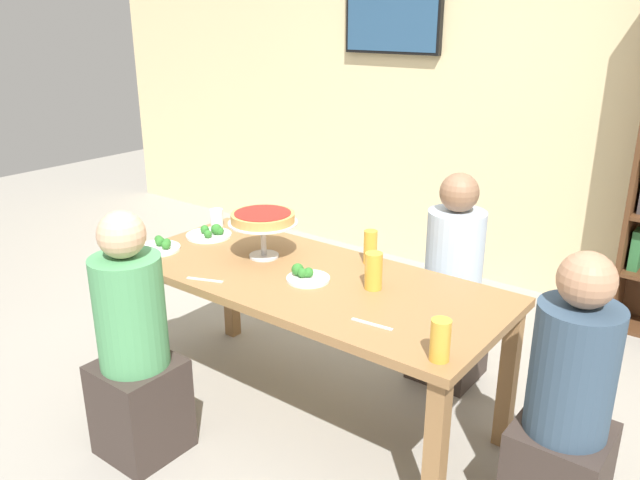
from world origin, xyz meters
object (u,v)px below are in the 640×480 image
Objects in this scene: television at (392,19)px; salad_plate_far_diner at (306,275)px; diner_head_east at (565,419)px; cutlery_knife_near at (372,324)px; salad_plate_spare at (159,246)px; diner_near_left at (135,355)px; water_glass_clear_near at (217,218)px; beer_glass_amber_tall at (370,247)px; beer_glass_amber_spare at (374,271)px; dining_table at (307,293)px; diner_far_right at (452,294)px; beer_glass_amber_short at (440,340)px; salad_plate_near_diner at (210,233)px; cutlery_fork_near at (205,280)px; deep_dish_pizza_stand at (263,220)px.

salad_plate_far_diner is at bearing -67.58° from television.
diner_head_east is 6.39× the size of cutlery_knife_near.
diner_head_east is 4.77× the size of salad_plate_spare.
water_glass_clear_near is (-0.46, 0.95, 0.30)m from diner_near_left.
beer_glass_amber_spare is (0.18, -0.25, 0.00)m from beer_glass_amber_tall.
salad_plate_far_diner is 0.52m from cutlery_knife_near.
diner_near_left is 5.70× the size of salad_plate_far_diner.
salad_plate_spare is at bearing -166.83° from dining_table.
dining_table is at bearing -28.53° from diner_far_right.
diner_head_east is 7.36× the size of beer_glass_amber_short.
salad_plate_far_diner is at bearing 10.24° from salad_plate_spare.
water_glass_clear_near is at bearing 124.87° from salad_plate_near_diner.
television is at bearing 9.13° from diner_near_left.
salad_plate_far_diner reaches higher than cutlery_fork_near.
diner_head_east is at bearing -5.63° from beer_glass_amber_spare.
deep_dish_pizza_stand is 0.48m from salad_plate_near_diner.
television is 5.13× the size of beer_glass_amber_short.
deep_dish_pizza_stand reaches higher than salad_plate_spare.
salad_plate_spare is at bearing 39.99° from diner_near_left.
cutlery_knife_near is at bearing -21.30° from salad_plate_far_diner.
diner_far_right is at bearing 61.47° from dining_table.
television is at bearing -45.50° from diner_head_east.
cutlery_knife_near is at bearing -19.14° from deep_dish_pizza_stand.
beer_glass_amber_short is at bearing -20.13° from dining_table.
beer_glass_amber_tall is at bearing 12.84° from salad_plate_near_diner.
dining_table is 11.21× the size of beer_glass_amber_tall.
diner_far_right reaches higher than dining_table.
cutlery_fork_near is (0.52, -2.43, -1.12)m from television.
salad_plate_far_diner is (-0.38, -0.77, 0.27)m from diner_far_right.
television is at bearing 80.89° from cutlery_fork_near.
beer_glass_amber_spare is at bearing 11.80° from dining_table.
beer_glass_amber_tall is at bearing 3.15° from water_glass_clear_near.
diner_head_east is 11.48× the size of water_glass_clear_near.
salad_plate_near_diner is at bearing 159.73° from cutlery_knife_near.
salad_plate_spare is 1.54× the size of beer_glass_amber_short.
salad_plate_near_diner is 0.19m from water_glass_clear_near.
diner_head_east is 6.82× the size of beer_glass_amber_spare.
diner_head_east is 0.97m from beer_glass_amber_spare.
water_glass_clear_near is at bearing 163.43° from dining_table.
diner_head_east reaches higher than dining_table.
water_glass_clear_near reaches higher than salad_plate_far_diner.
beer_glass_amber_tall is (0.47, 0.26, -0.11)m from deep_dish_pizza_stand.
salad_plate_far_diner is at bearing 153.25° from cutlery_knife_near.
deep_dish_pizza_stand is at bearing 66.47° from cutlery_fork_near.
beer_glass_amber_tall is 1.67× the size of water_glass_clear_near.
cutlery_knife_near is (1.37, -2.34, -1.12)m from television.
water_glass_clear_near is (-0.01, -1.85, -1.07)m from television.
diner_near_left is 11.48× the size of water_glass_clear_near.
diner_head_east reaches higher than beer_glass_amber_tall.
diner_near_left is at bearing -50.01° from salad_plate_spare.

